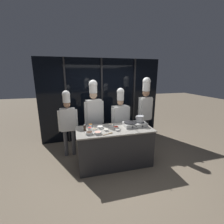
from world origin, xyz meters
name	(u,v)px	position (x,y,z in m)	size (l,w,h in m)	color
ground_plane	(114,163)	(0.00, 0.00, 0.00)	(24.00, 24.00, 0.00)	#7F705B
window_wall_back	(102,100)	(0.00, 1.62, 1.35)	(4.00, 0.09, 2.70)	black
demo_counter	(114,146)	(0.00, 0.00, 0.47)	(1.82, 0.82, 0.94)	#2D2D30
portable_stove	(135,124)	(0.54, 0.04, 0.99)	(0.56, 0.35, 0.11)	silver
frying_pan	(130,122)	(0.41, 0.04, 1.06)	(0.32, 0.54, 0.04)	#232326
stock_pot	(140,119)	(0.67, 0.04, 1.12)	(0.22, 0.19, 0.15)	#B7BABF
squeeze_bottle_soy	(85,127)	(-0.70, 0.05, 1.02)	(0.06, 0.06, 0.17)	#332319
prep_bowl_rice	(100,127)	(-0.34, 0.11, 0.97)	(0.14, 0.14, 0.05)	white
prep_bowl_garlic	(106,130)	(-0.23, -0.09, 0.96)	(0.10, 0.10, 0.04)	white
prep_bowl_carrots	(90,125)	(-0.54, 0.31, 0.97)	(0.12, 0.12, 0.06)	white
prep_bowl_soy_glaze	(89,133)	(-0.63, -0.21, 0.97)	(0.17, 0.17, 0.06)	white
prep_bowl_shrimp	(98,133)	(-0.45, -0.24, 0.97)	(0.16, 0.16, 0.06)	white
prep_bowl_onion	(118,130)	(0.03, -0.16, 0.96)	(0.10, 0.10, 0.04)	white
prep_bowl_mushrooms	(95,129)	(-0.48, -0.02, 0.96)	(0.12, 0.12, 0.05)	white
prep_bowl_bell_pepper	(90,128)	(-0.58, 0.09, 0.97)	(0.10, 0.10, 0.05)	white
prep_bowl_chicken	(111,125)	(-0.03, 0.23, 0.96)	(0.12, 0.12, 0.04)	white
prep_bowl_chili_flakes	(116,127)	(0.04, 0.01, 0.96)	(0.14, 0.14, 0.04)	white
serving_spoon_solid	(110,133)	(-0.19, -0.28, 0.94)	(0.25, 0.13, 0.02)	olive
chef_head	(68,119)	(-1.09, 0.69, 1.06)	(0.50, 0.21, 1.81)	#4C4C51
chef_sous	(94,111)	(-0.39, 0.74, 1.23)	(0.54, 0.26, 2.06)	#232326
chef_line	(120,117)	(0.34, 0.64, 1.04)	(0.58, 0.31, 1.84)	#232326
chef_pastry	(145,105)	(1.16, 0.74, 1.29)	(0.48, 0.26, 2.12)	#232326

